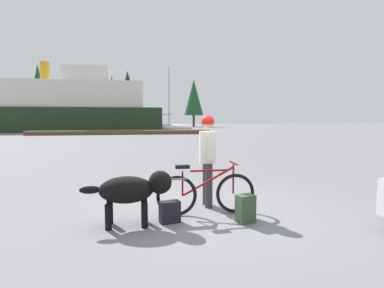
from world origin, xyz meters
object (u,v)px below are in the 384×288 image
person_cyclist (208,152)px  backpack (245,209)px  bicycle (206,193)px  ferry_boat (70,107)px  sailboat_moored (169,127)px  dog (133,190)px  handbag_pannier (170,212)px

person_cyclist → backpack: person_cyclist is taller
person_cyclist → bicycle: bearing=-106.4°
ferry_boat → sailboat_moored: (12.20, -2.33, -2.46)m
person_cyclist → dog: size_ratio=1.23×
handbag_pannier → sailboat_moored: size_ratio=0.04×
dog → sailboat_moored: (3.99, 33.69, -0.05)m
person_cyclist → handbag_pannier: person_cyclist is taller
sailboat_moored → backpack: bearing=-93.7°
handbag_pannier → ferry_boat: ferry_boat is taller
backpack → sailboat_moored: 33.93m
sailboat_moored → ferry_boat: bearing=169.2°
ferry_boat → sailboat_moored: size_ratio=2.84×
bicycle → person_cyclist: 0.84m
handbag_pannier → bicycle: bearing=25.4°
person_cyclist → sailboat_moored: size_ratio=0.22×
ferry_boat → bicycle: bearing=-75.2°
bicycle → ferry_boat: size_ratio=0.08×
bicycle → dog: 1.29m
person_cyclist → handbag_pannier: bearing=-134.8°
person_cyclist → ferry_boat: ferry_boat is taller
backpack → person_cyclist: bearing=111.3°
dog → ferry_boat: ferry_boat is taller
handbag_pannier → dog: bearing=-177.2°
backpack → ferry_boat: bearing=105.4°
dog → backpack: size_ratio=3.12×
dog → ferry_boat: 37.02m
dog → sailboat_moored: 33.92m
dog → backpack: bearing=-5.5°
dog → ferry_boat: (-8.22, 36.02, 2.41)m
bicycle → dog: (-1.23, -0.34, 0.19)m
dog → backpack: 1.81m
backpack → handbag_pannier: 1.22m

